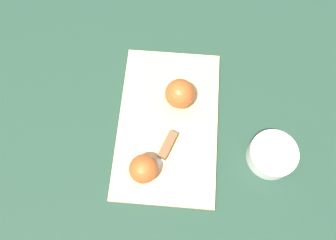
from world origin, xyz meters
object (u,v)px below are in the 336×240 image
object	(u,v)px
apple_half_left	(180,94)
knife	(166,148)
apple_half_right	(144,169)
bowl	(272,154)

from	to	relation	value
apple_half_left	knife	bearing A→B (deg)	117.86
apple_half_right	knife	world-z (taller)	apple_half_right
knife	bowl	bearing A→B (deg)	111.81
knife	apple_half_right	bearing A→B (deg)	-17.03
knife	bowl	xyz separation A→B (m)	(-0.05, 0.26, 0.00)
apple_half_left	bowl	bearing A→B (deg)	-172.02
apple_half_left	apple_half_right	size ratio (longest dim) A/B	1.10
bowl	apple_half_left	bearing A→B (deg)	-108.61
apple_half_right	bowl	size ratio (longest dim) A/B	0.59
apple_half_right	bowl	bearing A→B (deg)	4.66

